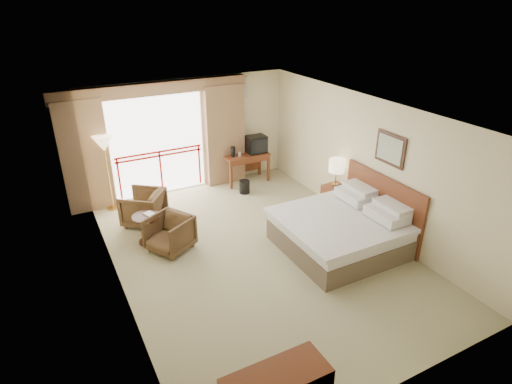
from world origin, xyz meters
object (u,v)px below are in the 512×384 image
side_table (147,224)px  bed (341,230)px  desk (245,160)px  tv (256,144)px  nightstand (335,200)px  wastebasket (244,187)px  armchair_far (145,223)px  table_lamp (337,166)px  armchair_near (171,249)px  floor_lamp (104,146)px

side_table → bed: bearing=-30.7°
desk → tv: (0.30, -0.06, 0.38)m
tv → side_table: bearing=-159.9°
desk → tv: tv is taller
nightstand → tv: 2.64m
desk → wastebasket: 0.85m
armchair_far → table_lamp: bearing=106.5°
tv → wastebasket: tv is taller
desk → armchair_near: (-2.72, -2.27, -0.59)m
table_lamp → side_table: (-4.00, 0.66, -0.71)m
bed → armchair_far: bearing=138.5°
nightstand → wastebasket: size_ratio=1.99×
desk → wastebasket: desk is taller
tv → floor_lamp: size_ratio=0.28×
bed → tv: tv is taller
bed → side_table: size_ratio=3.64×
desk → tv: size_ratio=2.39×
nightstand → table_lamp: bearing=85.8°
floor_lamp → desk: bearing=-0.1°
bed → armchair_near: size_ratio=2.81×
nightstand → floor_lamp: floor_lamp is taller
armchair_near → desk: bearing=99.9°
desk → armchair_near: size_ratio=1.52×
table_lamp → armchair_far: (-3.87, 1.47, -1.11)m
nightstand → armchair_far: 4.17m
tv → armchair_near: tv is taller
bed → nightstand: (0.78, 1.20, -0.06)m
nightstand → side_table: bearing=165.7°
tv → armchair_near: 3.87m
tv → side_table: (-3.33, -1.77, -0.57)m
wastebasket → armchair_far: size_ratio=0.40×
wastebasket → armchair_far: 2.58m
table_lamp → desk: table_lamp is taller
wastebasket → armchair_far: (-2.55, -0.35, -0.16)m
desk → armchair_far: bearing=-158.5°
side_table → armchair_far: bearing=80.6°
tv → floor_lamp: (-3.66, 0.06, 0.52)m
wastebasket → armchair_far: bearing=-172.1°
wastebasket → armchair_near: armchair_near is taller
nightstand → armchair_near: size_ratio=0.84×
bed → tv: size_ratio=4.40×
wastebasket → floor_lamp: (-3.02, 0.66, 1.33)m
armchair_near → table_lamp: bearing=56.8°
nightstand → floor_lamp: size_ratio=0.37×
floor_lamp → armchair_near: bearing=-74.3°
armchair_far → side_table: side_table is taller
nightstand → side_table: size_ratio=1.08×
nightstand → table_lamp: (0.00, 0.05, 0.79)m
table_lamp → wastebasket: bearing=125.8°
bed → armchair_near: (-2.91, 1.47, -0.38)m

